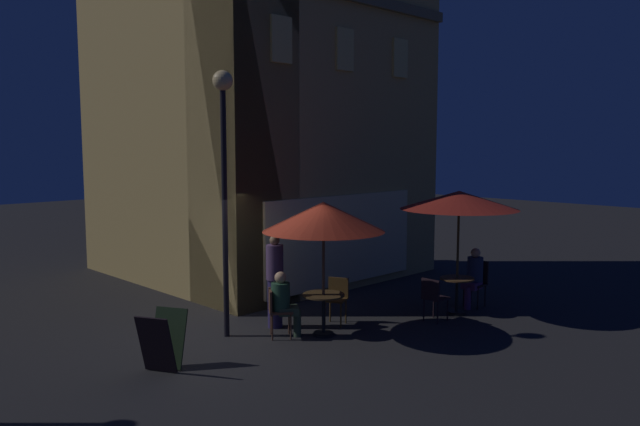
% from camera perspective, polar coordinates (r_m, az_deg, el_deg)
% --- Properties ---
extents(ground_plane, '(60.00, 60.00, 0.00)m').
position_cam_1_polar(ground_plane, '(11.33, -7.72, -11.59)').
color(ground_plane, '#272627').
extents(cafe_building, '(6.84, 7.12, 7.75)m').
position_cam_1_polar(cafe_building, '(15.40, -6.36, 7.74)').
color(cafe_building, tan).
rests_on(cafe_building, ground).
extents(street_lamp_near_corner, '(0.36, 0.36, 4.76)m').
position_cam_1_polar(street_lamp_near_corner, '(11.10, -8.86, 5.99)').
color(street_lamp_near_corner, black).
rests_on(street_lamp_near_corner, ground).
extents(menu_sandwich_board, '(0.83, 0.79, 0.91)m').
position_cam_1_polar(menu_sandwich_board, '(10.00, -14.30, -11.37)').
color(menu_sandwich_board, black).
rests_on(menu_sandwich_board, ground).
extents(cafe_table_0, '(0.77, 0.77, 0.77)m').
position_cam_1_polar(cafe_table_0, '(11.39, 0.32, -8.43)').
color(cafe_table_0, black).
rests_on(cafe_table_0, ground).
extents(cafe_table_1, '(0.70, 0.70, 0.76)m').
position_cam_1_polar(cafe_table_1, '(13.10, 12.49, -6.78)').
color(cafe_table_1, black).
rests_on(cafe_table_1, ground).
extents(patio_umbrella_0, '(2.21, 2.21, 2.46)m').
position_cam_1_polar(patio_umbrella_0, '(11.09, 0.33, -0.38)').
color(patio_umbrella_0, black).
rests_on(patio_umbrella_0, ground).
extents(patio_umbrella_1, '(2.38, 2.38, 2.55)m').
position_cam_1_polar(patio_umbrella_1, '(12.82, 12.69, 1.12)').
color(patio_umbrella_1, black).
rests_on(patio_umbrella_1, ground).
extents(cafe_chair_0, '(0.54, 0.54, 0.89)m').
position_cam_1_polar(cafe_chair_0, '(12.12, 1.56, -7.61)').
color(cafe_chair_0, '#543A19').
rests_on(cafe_chair_0, ground).
extents(cafe_chair_1, '(0.58, 0.58, 0.88)m').
position_cam_1_polar(cafe_chair_1, '(11.30, -4.08, -8.70)').
color(cafe_chair_1, brown).
rests_on(cafe_chair_1, ground).
extents(cafe_chair_2, '(0.44, 0.44, 0.99)m').
position_cam_1_polar(cafe_chair_2, '(13.83, 14.25, -5.91)').
color(cafe_chair_2, black).
rests_on(cafe_chair_2, ground).
extents(cafe_chair_3, '(0.42, 0.42, 0.87)m').
position_cam_1_polar(cafe_chair_3, '(12.45, 10.40, -7.46)').
color(cafe_chair_3, black).
rests_on(cafe_chair_3, ground).
extents(patron_seated_0, '(0.53, 0.49, 1.21)m').
position_cam_1_polar(patron_seated_0, '(11.28, -3.37, -8.00)').
color(patron_seated_0, '#354B35').
rests_on(patron_seated_0, ground).
extents(patron_seated_1, '(0.54, 0.36, 1.28)m').
position_cam_1_polar(patron_seated_1, '(13.68, 13.98, -5.50)').
color(patron_seated_1, '#60356A').
rests_on(patron_seated_1, ground).
extents(patron_standing_2, '(0.33, 0.33, 1.77)m').
position_cam_1_polar(patron_standing_2, '(11.84, -4.18, -6.26)').
color(patron_standing_2, navy).
rests_on(patron_standing_2, ground).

